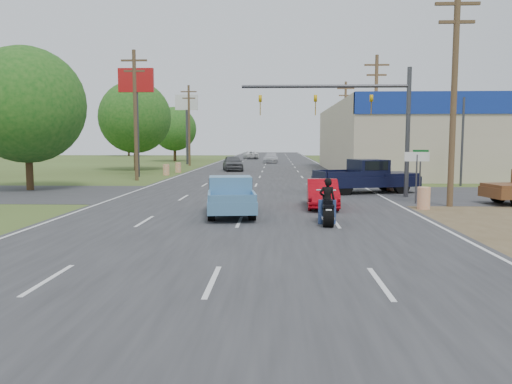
{
  "coord_description": "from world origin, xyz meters",
  "views": [
    {
      "loc": [
        1.36,
        -10.47,
        3.03
      ],
      "look_at": [
        0.68,
        6.58,
        1.3
      ],
      "focal_mm": 35.0,
      "sensor_mm": 36.0,
      "label": 1
    }
  ],
  "objects_px": {
    "red_convertible": "(322,194)",
    "blue_pickup": "(230,195)",
    "navy_pickup": "(368,176)",
    "distant_car_white": "(251,155)",
    "rider": "(327,203)",
    "distant_car_grey": "(233,163)",
    "motorcycle": "(327,210)",
    "distant_car_silver": "(271,158)"
  },
  "relations": [
    {
      "from": "distant_car_grey",
      "to": "distant_car_silver",
      "type": "xyz_separation_m",
      "value": [
        3.74,
        19.56,
        -0.09
      ]
    },
    {
      "from": "blue_pickup",
      "to": "distant_car_grey",
      "type": "height_order",
      "value": "distant_car_grey"
    },
    {
      "from": "blue_pickup",
      "to": "distant_car_silver",
      "type": "xyz_separation_m",
      "value": [
        1.15,
        50.6,
        -0.09
      ]
    },
    {
      "from": "navy_pickup",
      "to": "blue_pickup",
      "type": "bearing_deg",
      "value": -55.02
    },
    {
      "from": "red_convertible",
      "to": "navy_pickup",
      "type": "bearing_deg",
      "value": 66.24
    },
    {
      "from": "red_convertible",
      "to": "blue_pickup",
      "type": "height_order",
      "value": "blue_pickup"
    },
    {
      "from": "red_convertible",
      "to": "navy_pickup",
      "type": "height_order",
      "value": "navy_pickup"
    },
    {
      "from": "navy_pickup",
      "to": "distant_car_white",
      "type": "xyz_separation_m",
      "value": [
        -9.82,
        57.1,
        -0.31
      ]
    },
    {
      "from": "navy_pickup",
      "to": "motorcycle",
      "type": "bearing_deg",
      "value": -33.63
    },
    {
      "from": "rider",
      "to": "distant_car_white",
      "type": "distance_m",
      "value": 68.77
    },
    {
      "from": "blue_pickup",
      "to": "navy_pickup",
      "type": "distance_m",
      "value": 11.73
    },
    {
      "from": "distant_car_silver",
      "to": "blue_pickup",
      "type": "bearing_deg",
      "value": -90.33
    },
    {
      "from": "rider",
      "to": "distant_car_white",
      "type": "height_order",
      "value": "rider"
    },
    {
      "from": "rider",
      "to": "distant_car_grey",
      "type": "relative_size",
      "value": 0.34
    },
    {
      "from": "motorcycle",
      "to": "blue_pickup",
      "type": "bearing_deg",
      "value": 150.83
    },
    {
      "from": "motorcycle",
      "to": "rider",
      "type": "relative_size",
      "value": 1.49
    },
    {
      "from": "blue_pickup",
      "to": "distant_car_silver",
      "type": "relative_size",
      "value": 1.02
    },
    {
      "from": "blue_pickup",
      "to": "navy_pickup",
      "type": "height_order",
      "value": "navy_pickup"
    },
    {
      "from": "motorcycle",
      "to": "navy_pickup",
      "type": "xyz_separation_m",
      "value": [
        3.57,
        11.45,
        0.46
      ]
    },
    {
      "from": "motorcycle",
      "to": "navy_pickup",
      "type": "relative_size",
      "value": 0.37
    },
    {
      "from": "motorcycle",
      "to": "red_convertible",
      "type": "bearing_deg",
      "value": 89.22
    },
    {
      "from": "blue_pickup",
      "to": "rider",
      "type": "bearing_deg",
      "value": -37.74
    },
    {
      "from": "motorcycle",
      "to": "distant_car_white",
      "type": "bearing_deg",
      "value": 97.51
    },
    {
      "from": "blue_pickup",
      "to": "distant_car_silver",
      "type": "distance_m",
      "value": 50.61
    },
    {
      "from": "distant_car_grey",
      "to": "motorcycle",
      "type": "bearing_deg",
      "value": -88.92
    },
    {
      "from": "motorcycle",
      "to": "rider",
      "type": "height_order",
      "value": "rider"
    },
    {
      "from": "distant_car_white",
      "to": "blue_pickup",
      "type": "bearing_deg",
      "value": 82.61
    },
    {
      "from": "rider",
      "to": "blue_pickup",
      "type": "bearing_deg",
      "value": -28.36
    },
    {
      "from": "rider",
      "to": "distant_car_silver",
      "type": "height_order",
      "value": "rider"
    },
    {
      "from": "navy_pickup",
      "to": "distant_car_white",
      "type": "bearing_deg",
      "value": 173.45
    },
    {
      "from": "distant_car_grey",
      "to": "distant_car_white",
      "type": "height_order",
      "value": "distant_car_grey"
    },
    {
      "from": "rider",
      "to": "distant_car_silver",
      "type": "relative_size",
      "value": 0.33
    },
    {
      "from": "motorcycle",
      "to": "blue_pickup",
      "type": "distance_m",
      "value": 4.42
    },
    {
      "from": "distant_car_white",
      "to": "motorcycle",
      "type": "bearing_deg",
      "value": 85.67
    },
    {
      "from": "rider",
      "to": "distant_car_grey",
      "type": "distance_m",
      "value": 33.87
    },
    {
      "from": "navy_pickup",
      "to": "red_convertible",
      "type": "bearing_deg",
      "value": -42.39
    },
    {
      "from": "red_convertible",
      "to": "distant_car_silver",
      "type": "distance_m",
      "value": 48.32
    },
    {
      "from": "distant_car_white",
      "to": "navy_pickup",
      "type": "bearing_deg",
      "value": 90.22
    },
    {
      "from": "motorcycle",
      "to": "distant_car_silver",
      "type": "height_order",
      "value": "distant_car_silver"
    },
    {
      "from": "rider",
      "to": "navy_pickup",
      "type": "height_order",
      "value": "navy_pickup"
    },
    {
      "from": "blue_pickup",
      "to": "distant_car_white",
      "type": "distance_m",
      "value": 66.3
    },
    {
      "from": "red_convertible",
      "to": "blue_pickup",
      "type": "distance_m",
      "value": 4.66
    }
  ]
}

